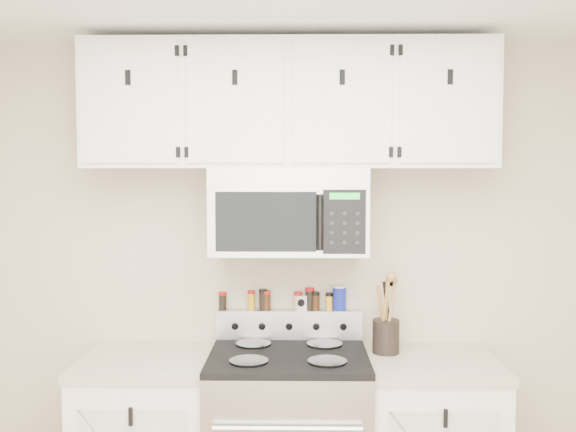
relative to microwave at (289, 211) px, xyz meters
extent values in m
cube|color=tan|center=(0.00, 0.19, -0.38)|extent=(3.50, 0.01, 2.50)
cube|color=black|center=(0.00, -0.13, -0.69)|extent=(0.76, 0.65, 0.03)
cube|color=#B7B7BA|center=(0.00, 0.16, -0.60)|extent=(0.76, 0.08, 0.15)
cylinder|color=black|center=(-0.18, -0.28, -0.67)|extent=(0.18, 0.18, 0.01)
cylinder|color=black|center=(0.18, -0.28, -0.67)|extent=(0.18, 0.18, 0.01)
cylinder|color=black|center=(-0.18, 0.02, -0.67)|extent=(0.18, 0.18, 0.01)
cylinder|color=black|center=(0.18, 0.02, -0.67)|extent=(0.18, 0.18, 0.01)
cube|color=gray|center=(-0.69, -0.10, -0.73)|extent=(0.64, 0.62, 0.04)
cube|color=gray|center=(0.69, -0.10, -0.73)|extent=(0.64, 0.62, 0.04)
cube|color=#9E9EA3|center=(0.00, 0.01, 0.00)|extent=(0.76, 0.38, 0.42)
cube|color=#B7B7BA|center=(0.00, -0.19, 0.17)|extent=(0.73, 0.01, 0.08)
cube|color=black|center=(-0.10, -0.19, -0.04)|extent=(0.47, 0.01, 0.28)
cube|color=black|center=(0.26, -0.19, -0.04)|extent=(0.20, 0.01, 0.30)
cylinder|color=black|center=(0.15, -0.23, -0.04)|extent=(0.03, 0.03, 0.26)
cube|color=white|center=(0.00, 0.03, 0.52)|extent=(2.00, 0.33, 0.62)
cube|color=white|center=(-0.75, -0.14, 0.52)|extent=(0.46, 0.01, 0.57)
cube|color=black|center=(-0.75, -0.15, 0.63)|extent=(0.02, 0.01, 0.07)
cube|color=white|center=(-0.25, -0.14, 0.52)|extent=(0.46, 0.01, 0.57)
cube|color=black|center=(-0.25, -0.15, 0.63)|extent=(0.03, 0.01, 0.07)
cube|color=white|center=(0.25, -0.14, 0.52)|extent=(0.46, 0.01, 0.57)
cube|color=black|center=(0.25, -0.15, 0.63)|extent=(0.03, 0.01, 0.07)
cube|color=white|center=(0.75, -0.14, 0.52)|extent=(0.46, 0.01, 0.57)
cube|color=black|center=(0.75, -0.15, 0.63)|extent=(0.02, 0.01, 0.07)
cylinder|color=black|center=(0.48, -0.01, -0.63)|extent=(0.13, 0.13, 0.17)
cylinder|color=#9C6D38|center=(0.48, -0.01, -0.50)|extent=(0.02, 0.02, 0.31)
cylinder|color=#9C6D38|center=(0.51, -0.02, -0.49)|extent=(0.02, 0.02, 0.33)
cylinder|color=#9C6D38|center=(0.46, 0.00, -0.51)|extent=(0.02, 0.02, 0.29)
cylinder|color=black|center=(0.49, 0.01, -0.50)|extent=(0.02, 0.02, 0.30)
cylinder|color=#9C6D38|center=(0.47, -0.03, -0.49)|extent=(0.02, 0.02, 0.32)
cube|color=white|center=(0.06, 0.16, -0.49)|extent=(0.08, 0.08, 0.08)
cylinder|color=#162397|center=(0.26, 0.16, -0.47)|extent=(0.07, 0.07, 0.12)
cylinder|color=white|center=(0.26, 0.16, -0.41)|extent=(0.07, 0.07, 0.01)
cylinder|color=black|center=(-0.35, 0.16, -0.49)|extent=(0.04, 0.04, 0.08)
cylinder|color=#B0100D|center=(-0.35, 0.16, -0.44)|extent=(0.04, 0.04, 0.02)
cylinder|color=gold|center=(-0.20, 0.16, -0.49)|extent=(0.04, 0.04, 0.09)
cylinder|color=#A0110C|center=(-0.20, 0.16, -0.44)|extent=(0.04, 0.04, 0.02)
cylinder|color=black|center=(-0.14, 0.16, -0.48)|extent=(0.04, 0.04, 0.09)
cylinder|color=black|center=(-0.14, 0.16, -0.43)|extent=(0.04, 0.04, 0.02)
cylinder|color=#40220F|center=(-0.12, 0.16, -0.49)|extent=(0.04, 0.04, 0.08)
cylinder|color=#B41A0D|center=(-0.12, 0.16, -0.44)|extent=(0.04, 0.04, 0.02)
cylinder|color=gold|center=(0.04, 0.16, -0.49)|extent=(0.04, 0.04, 0.08)
cylinder|color=#AB0D11|center=(0.04, 0.16, -0.44)|extent=(0.05, 0.05, 0.02)
cylinder|color=black|center=(0.11, 0.16, -0.48)|extent=(0.05, 0.05, 0.10)
cylinder|color=maroon|center=(0.11, 0.16, -0.42)|extent=(0.05, 0.05, 0.02)
cylinder|color=#39200D|center=(0.14, 0.16, -0.49)|extent=(0.04, 0.04, 0.08)
cylinder|color=black|center=(0.14, 0.16, -0.44)|extent=(0.04, 0.04, 0.02)
cylinder|color=yellow|center=(0.21, 0.16, -0.49)|extent=(0.04, 0.04, 0.07)
cylinder|color=black|center=(0.21, 0.16, -0.45)|extent=(0.04, 0.04, 0.02)
camera|label=1|loc=(0.04, -3.16, 0.19)|focal=40.00mm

